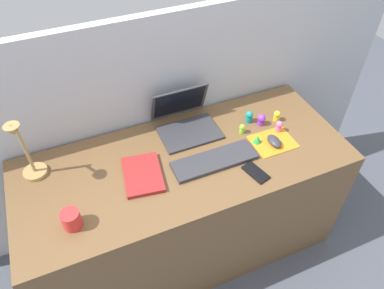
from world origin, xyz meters
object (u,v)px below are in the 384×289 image
toy_figurine_yellow (277,116)px  toy_figurine_purple (261,119)px  notebook_pad (143,175)px  toy_figurine_lime (242,129)px  toy_figurine_teal (249,117)px  cell_phone (256,172)px  desk_lamp (25,152)px  toy_figurine_pink (279,126)px  laptop (185,119)px  coffee_mug (71,219)px  mouse (274,141)px  keyboard (214,160)px  toy_figurine_green (257,139)px

toy_figurine_yellow → toy_figurine_purple: (-0.09, 0.00, 0.00)m
notebook_pad → toy_figurine_lime: bearing=17.0°
toy_figurine_teal → cell_phone: bearing=-114.3°
toy_figurine_lime → desk_lamp: bearing=174.3°
toy_figurine_pink → laptop: bearing=152.9°
coffee_mug → mouse: bearing=4.8°
keyboard → toy_figurine_lime: bearing=30.8°
desk_lamp → notebook_pad: desk_lamp is taller
mouse → notebook_pad: mouse is taller
laptop → toy_figurine_pink: laptop is taller
laptop → notebook_pad: bearing=-142.0°
laptop → desk_lamp: (-0.76, -0.06, 0.11)m
toy_figurine_purple → toy_figurine_green: toy_figurine_purple is taller
cell_phone → toy_figurine_purple: 0.35m
laptop → toy_figurine_teal: bearing=-16.3°
coffee_mug → toy_figurine_yellow: (1.12, 0.24, -0.01)m
toy_figurine_teal → toy_figurine_green: bearing=-105.0°
keyboard → mouse: 0.33m
cell_phone → notebook_pad: notebook_pad is taller
laptop → coffee_mug: 0.75m
cell_phone → laptop: bearing=97.5°
cell_phone → coffee_mug: 0.83m
keyboard → notebook_pad: same height
keyboard → cell_phone: bearing=-43.9°
toy_figurine_yellow → toy_figurine_green: 0.21m
cell_phone → toy_figurine_lime: toy_figurine_lime is taller
desk_lamp → toy_figurine_lime: size_ratio=6.58×
cell_phone → toy_figurine_teal: bearing=50.8°
toy_figurine_purple → toy_figurine_pink: bearing=-55.0°
toy_figurine_pink → cell_phone: bearing=-140.5°
toy_figurine_teal → toy_figurine_purple: size_ratio=1.03×
laptop → toy_figurine_green: (0.28, -0.25, -0.03)m
notebook_pad → coffee_mug: 0.37m
laptop → toy_figurine_pink: 0.48m
toy_figurine_lime → notebook_pad: bearing=-171.7°
mouse → notebook_pad: size_ratio=0.40×
keyboard → notebook_pad: (-0.34, 0.05, 0.00)m
desk_lamp → toy_figurine_lime: bearing=-5.7°
laptop → toy_figurine_purple: (0.37, -0.14, -0.02)m
mouse → toy_figurine_pink: bearing=46.7°
mouse → toy_figurine_yellow: (0.11, 0.15, 0.01)m
toy_figurine_yellow → cell_phone: bearing=-135.7°
mouse → notebook_pad: (-0.67, 0.06, -0.01)m
toy_figurine_purple → toy_figurine_green: 0.15m
keyboard → toy_figurine_purple: (0.34, 0.15, 0.02)m
laptop → coffee_mug: laptop is taller
cell_phone → toy_figurine_pink: bearing=24.6°
keyboard → toy_figurine_green: bearing=7.9°
toy_figurine_lime → toy_figurine_purple: size_ratio=0.83×
keyboard → desk_lamp: bearing=163.7°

